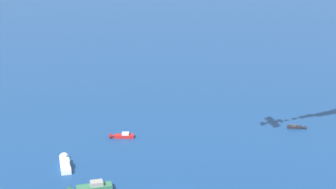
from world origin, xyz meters
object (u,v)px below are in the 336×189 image
at_px(motorboat_near_centre, 121,136).
at_px(motorboat_outer_ring_a, 65,163).
at_px(motorboat_far_stbd, 88,188).
at_px(motorboat_mid_cluster, 297,127).

xyz_separation_m(motorboat_near_centre, motorboat_outer_ring_a, (9.34, 19.73, 0.20)).
bearing_deg(motorboat_far_stbd, motorboat_mid_cluster, -136.72).
bearing_deg(motorboat_mid_cluster, motorboat_near_centre, 16.67).
xyz_separation_m(motorboat_far_stbd, motorboat_outer_ring_a, (9.35, -11.63, -0.05)).
bearing_deg(motorboat_mid_cluster, motorboat_far_stbd, 43.28).
bearing_deg(motorboat_far_stbd, motorboat_outer_ring_a, -51.21).
relative_size(motorboat_near_centre, motorboat_outer_ring_a, 0.73).
distance_m(motorboat_mid_cluster, motorboat_outer_ring_a, 67.56).
bearing_deg(motorboat_outer_ring_a, motorboat_mid_cluster, -149.44).
height_order(motorboat_near_centre, motorboat_outer_ring_a, motorboat_outer_ring_a).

